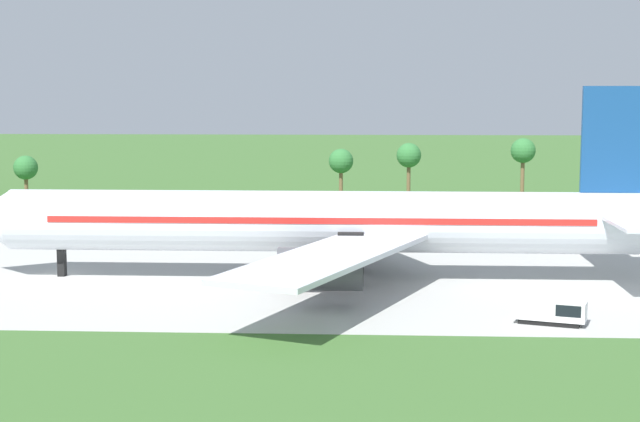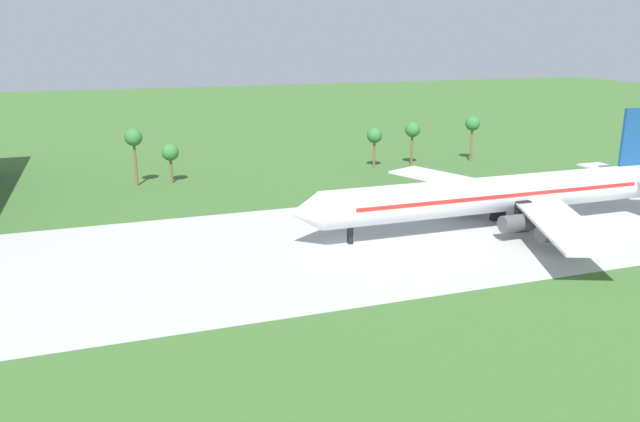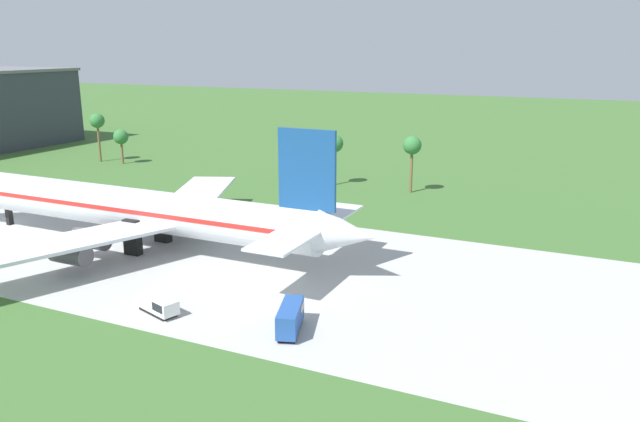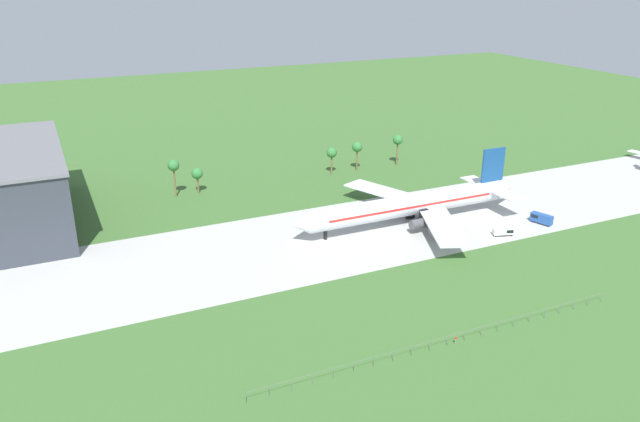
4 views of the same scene
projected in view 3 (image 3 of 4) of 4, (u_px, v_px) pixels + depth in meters
The scene contains 6 objects.
ground_plane at pixel (11, 224), 101.72m from camera, with size 600.00×600.00×0.00m, color #3D662D.
taxiway_strip at pixel (11, 224), 101.72m from camera, with size 320.00×44.00×0.02m.
jet_airliner at pixel (139, 210), 88.88m from camera, with size 72.47×56.35×18.54m.
baggage_tug at pixel (159, 305), 67.50m from camera, with size 5.84×3.60×1.87m.
fuel_truck at pixel (290, 317), 63.27m from camera, with size 3.80×6.39×2.80m.
palm_tree_row at pixel (240, 138), 137.43m from camera, with size 84.12×3.60×12.01m.
Camera 3 is at (87.06, -67.32, 28.27)m, focal length 35.00 mm.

